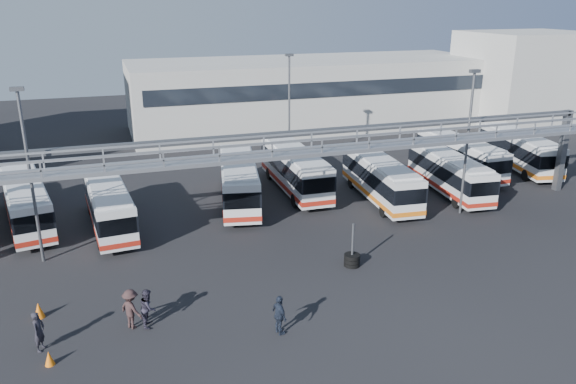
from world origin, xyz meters
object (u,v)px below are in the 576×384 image
object	(u,v)px
tire_stack	(352,259)
bus_9	(520,150)
bus_7	(449,172)
pedestrian_c	(131,309)
cone_left	(49,358)
bus_4	(239,180)
bus_6	(380,178)
light_pole_left	(29,168)
pedestrian_b	(148,308)
bus_1	(26,202)
bus_8	(460,155)
cone_right	(39,310)
light_pole_mid	(468,135)
pedestrian_a	(39,331)
bus_5	(295,168)
light_pole_back	(289,105)
pedestrian_d	(279,315)

from	to	relation	value
tire_stack	bus_9	bearing A→B (deg)	30.46
bus_7	pedestrian_c	bearing A→B (deg)	-148.53
bus_7	cone_left	xyz separation A→B (m)	(-28.64, -13.92, -1.40)
bus_4	bus_6	size ratio (longest dim) A/B	1.06
light_pole_left	bus_6	world-z (taller)	light_pole_left
pedestrian_b	pedestrian_c	bearing A→B (deg)	97.15
bus_1	tire_stack	bearing A→B (deg)	-44.92
bus_1	bus_8	size ratio (longest dim) A/B	1.02
pedestrian_c	cone_right	distance (m)	4.86
light_pole_mid	bus_9	xyz separation A→B (m)	(11.54, 7.90, -3.91)
bus_7	bus_6	bearing A→B (deg)	-175.91
light_pole_mid	bus_1	xyz separation A→B (m)	(-29.30, 7.11, -3.98)
light_pole_left	pedestrian_b	world-z (taller)	light_pole_left
bus_8	pedestrian_c	bearing A→B (deg)	-150.84
bus_8	pedestrian_a	bearing A→B (deg)	-153.04
bus_7	pedestrian_a	size ratio (longest dim) A/B	5.57
pedestrian_a	light_pole_mid	bearing A→B (deg)	-49.48
light_pole_mid	bus_1	size ratio (longest dim) A/B	0.95
bus_8	tire_stack	xyz separation A→B (m)	(-16.53, -13.59, -1.32)
bus_4	pedestrian_b	distance (m)	17.08
pedestrian_c	bus_5	bearing A→B (deg)	-78.43
light_pole_mid	pedestrian_b	xyz separation A→B (m)	(-22.71, -8.05, -4.79)
bus_8	cone_right	size ratio (longest dim) A/B	13.17
light_pole_back	bus_5	bearing A→B (deg)	-104.71
cone_right	light_pole_back	bearing A→B (deg)	46.37
tire_stack	bus_6	bearing A→B (deg)	55.07
bus_5	bus_8	xyz separation A→B (m)	(15.24, -0.23, -0.13)
bus_6	pedestrian_b	bearing A→B (deg)	-141.31
bus_9	pedestrian_d	world-z (taller)	bus_9
cone_left	bus_1	bearing A→B (deg)	97.77
bus_6	pedestrian_b	size ratio (longest dim) A/B	5.73
cone_left	bus_9	bearing A→B (deg)	24.73
pedestrian_a	cone_right	bearing A→B (deg)	28.96
light_pole_left	tire_stack	world-z (taller)	light_pole_left
bus_9	pedestrian_a	distance (m)	42.29
light_pole_left	bus_9	size ratio (longest dim) A/B	0.92
bus_7	pedestrian_c	world-z (taller)	bus_7
bus_6	bus_9	xyz separation A→B (m)	(15.83, 3.64, 0.04)
bus_1	pedestrian_c	distance (m)	16.21
light_pole_back	bus_4	distance (m)	11.11
pedestrian_c	pedestrian_a	bearing A→B (deg)	59.80
pedestrian_c	bus_1	bearing A→B (deg)	-17.45
bus_6	pedestrian_d	bearing A→B (deg)	-125.66
bus_7	cone_right	bearing A→B (deg)	-155.82
cone_right	bus_5	bearing A→B (deg)	38.17
pedestrian_a	tire_stack	bearing A→B (deg)	-55.76
pedestrian_d	bus_1	bearing A→B (deg)	22.38
bus_8	cone_left	world-z (taller)	bus_8
bus_8	cone_left	bearing A→B (deg)	-151.00
bus_9	pedestrian_c	xyz separation A→B (m)	(-35.01, -15.90, -0.84)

